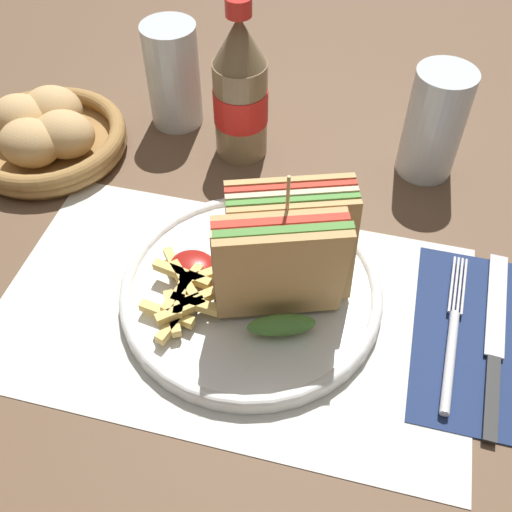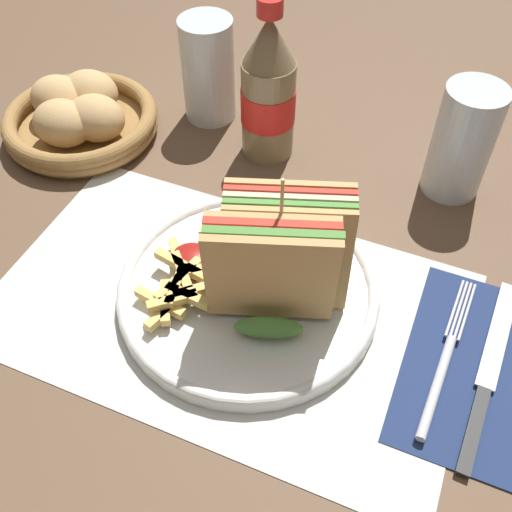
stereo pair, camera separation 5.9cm
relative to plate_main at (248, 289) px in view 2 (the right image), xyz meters
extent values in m
plane|color=brown|center=(0.01, -0.02, -0.01)|extent=(4.00, 4.00, 0.00)
cube|color=silver|center=(-0.01, -0.02, -0.01)|extent=(0.47, 0.28, 0.00)
cylinder|color=white|center=(0.00, 0.00, 0.00)|extent=(0.26, 0.26, 0.01)
torus|color=white|center=(0.00, 0.00, 0.00)|extent=(0.26, 0.26, 0.01)
cube|color=tan|center=(0.04, -0.03, 0.07)|extent=(0.12, 0.06, 0.12)
cube|color=#518E3D|center=(0.03, -0.03, 0.07)|extent=(0.12, 0.06, 0.12)
cube|color=beige|center=(0.03, -0.02, 0.07)|extent=(0.12, 0.06, 0.12)
cube|color=red|center=(0.03, -0.01, 0.07)|extent=(0.12, 0.06, 0.12)
cube|color=tan|center=(0.03, 0.00, 0.07)|extent=(0.12, 0.06, 0.12)
ellipsoid|color=#518E3D|center=(0.04, -0.05, 0.02)|extent=(0.07, 0.04, 0.02)
cube|color=tan|center=(0.04, 0.00, 0.07)|extent=(0.12, 0.06, 0.12)
cube|color=#518E3D|center=(0.04, 0.00, 0.07)|extent=(0.12, 0.06, 0.12)
cube|color=beige|center=(0.03, 0.01, 0.07)|extent=(0.12, 0.06, 0.12)
cube|color=red|center=(0.03, 0.02, 0.07)|extent=(0.12, 0.06, 0.12)
cube|color=tan|center=(0.03, 0.03, 0.07)|extent=(0.12, 0.06, 0.12)
ellipsoid|color=#518E3D|center=(0.04, -0.01, 0.02)|extent=(0.07, 0.04, 0.02)
cylinder|color=tan|center=(0.03, 0.00, 0.09)|extent=(0.00, 0.00, 0.15)
cube|color=#E5C166|center=(-0.07, -0.01, 0.01)|extent=(0.05, 0.06, 0.01)
cube|color=#E5C166|center=(-0.06, -0.06, 0.01)|extent=(0.03, 0.05, 0.01)
cube|color=#E5C166|center=(-0.07, -0.06, 0.01)|extent=(0.06, 0.02, 0.01)
cube|color=#E5C166|center=(-0.06, -0.06, 0.01)|extent=(0.03, 0.06, 0.01)
cube|color=#E5C166|center=(-0.05, -0.06, 0.02)|extent=(0.04, 0.04, 0.01)
cube|color=#E5C166|center=(-0.04, -0.01, 0.02)|extent=(0.05, 0.04, 0.01)
cube|color=#E5C166|center=(-0.06, -0.04, 0.02)|extent=(0.02, 0.05, 0.01)
cube|color=#E5C166|center=(-0.06, -0.03, 0.02)|extent=(0.04, 0.04, 0.01)
cube|color=#E5C166|center=(-0.07, -0.01, 0.02)|extent=(0.06, 0.02, 0.01)
cube|color=#E5C166|center=(-0.03, -0.03, 0.02)|extent=(0.05, 0.04, 0.01)
cube|color=#E5C166|center=(-0.06, -0.03, 0.02)|extent=(0.02, 0.06, 0.01)
cube|color=#E5C166|center=(-0.04, -0.05, 0.02)|extent=(0.05, 0.01, 0.01)
ellipsoid|color=maroon|center=(-0.06, 0.00, 0.02)|extent=(0.05, 0.04, 0.02)
cube|color=navy|center=(0.22, 0.00, -0.01)|extent=(0.11, 0.21, 0.00)
cylinder|color=silver|center=(0.20, -0.03, 0.00)|extent=(0.01, 0.11, 0.01)
cylinder|color=silver|center=(0.20, 0.06, 0.00)|extent=(0.01, 0.07, 0.00)
cylinder|color=silver|center=(0.20, 0.06, 0.00)|extent=(0.01, 0.07, 0.00)
cylinder|color=silver|center=(0.20, 0.06, 0.00)|extent=(0.01, 0.07, 0.00)
cylinder|color=silver|center=(0.21, 0.06, 0.00)|extent=(0.01, 0.07, 0.00)
cube|color=black|center=(0.24, -0.06, 0.00)|extent=(0.02, 0.09, 0.00)
cube|color=silver|center=(0.24, 0.05, 0.00)|extent=(0.02, 0.13, 0.00)
cylinder|color=#7A6647|center=(-0.07, 0.22, 0.05)|extent=(0.06, 0.06, 0.12)
cylinder|color=red|center=(-0.07, 0.22, 0.06)|extent=(0.07, 0.07, 0.04)
cone|color=#7A6647|center=(-0.07, 0.22, 0.14)|extent=(0.06, 0.06, 0.06)
cylinder|color=red|center=(-0.07, 0.22, 0.18)|extent=(0.03, 0.03, 0.02)
cylinder|color=silver|center=(0.16, 0.24, 0.06)|extent=(0.07, 0.07, 0.13)
cylinder|color=silver|center=(-0.17, 0.27, 0.06)|extent=(0.07, 0.07, 0.13)
cylinder|color=olive|center=(-0.30, 0.16, 0.00)|extent=(0.18, 0.18, 0.01)
torus|color=olive|center=(-0.30, 0.16, 0.00)|extent=(0.20, 0.20, 0.02)
torus|color=olive|center=(-0.30, 0.16, 0.01)|extent=(0.20, 0.20, 0.02)
ellipsoid|color=tan|center=(-0.27, 0.15, 0.03)|extent=(0.07, 0.06, 0.06)
ellipsoid|color=tan|center=(-0.31, 0.20, 0.03)|extent=(0.07, 0.06, 0.06)
ellipsoid|color=tan|center=(-0.34, 0.17, 0.03)|extent=(0.07, 0.06, 0.06)
ellipsoid|color=tan|center=(-0.30, 0.13, 0.03)|extent=(0.07, 0.06, 0.06)
camera|label=1|loc=(0.09, -0.36, 0.48)|focal=42.00mm
camera|label=2|loc=(0.15, -0.34, 0.48)|focal=42.00mm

